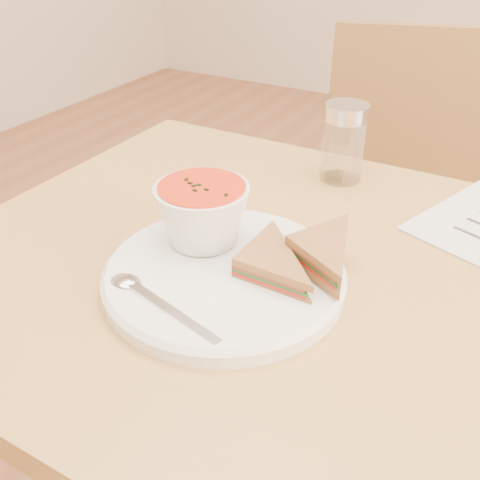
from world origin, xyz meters
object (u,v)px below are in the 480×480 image
Objects in this scene: condiment_shaker at (343,143)px; plate at (224,276)px; soup_bowl at (203,217)px; dining_table at (313,470)px; chair_far at (405,265)px.

plate is at bearing -93.61° from condiment_shaker.
plate is at bearing -35.42° from soup_bowl.
soup_bowl is at bearing -168.19° from dining_table.
condiment_shaker reaches higher than soup_bowl.
dining_table is 3.51× the size of plate.
soup_bowl is (-0.16, -0.03, 0.43)m from dining_table.
chair_far reaches higher than condiment_shaker.
chair_far reaches higher than soup_bowl.
dining_table is 0.41m from plate.
plate is 2.47× the size of soup_bowl.
plate is 2.32× the size of condiment_shaker.
dining_table is at bearing -70.43° from condiment_shaker.
chair_far is 7.49× the size of condiment_shaker.
condiment_shaker reaches higher than dining_table.
plate is (-0.11, -0.57, 0.30)m from chair_far.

